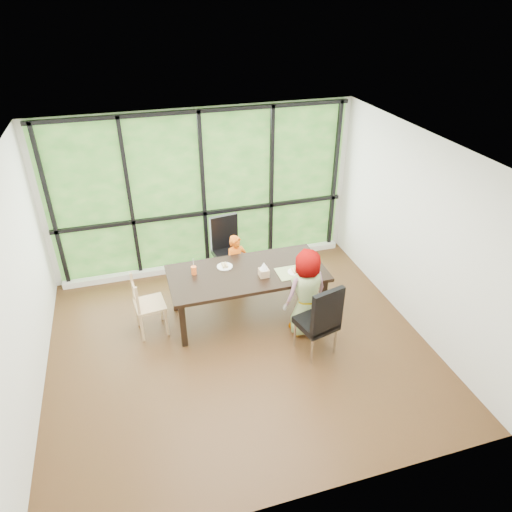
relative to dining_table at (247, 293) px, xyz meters
name	(u,v)px	position (x,y,z in m)	size (l,w,h in m)	color
ground	(240,346)	(-0.30, -0.65, -0.38)	(5.00, 5.00, 0.00)	black
back_wall	(203,192)	(-0.30, 1.60, 0.98)	(5.00, 5.00, 0.00)	silver
foliage_backdrop	(203,193)	(-0.30, 1.58, 0.98)	(4.80, 0.02, 2.65)	#244C1A
window_mullions	(203,193)	(-0.30, 1.54, 0.98)	(4.80, 0.06, 2.65)	black
window_sill	(208,263)	(-0.30, 1.50, -0.33)	(4.80, 0.12, 0.10)	silver
dining_table	(247,293)	(0.00, 0.00, 0.00)	(2.22, 1.03, 0.75)	black
chair_window_leather	(229,250)	(-0.03, 1.01, 0.17)	(0.46, 0.46, 1.08)	black
chair_interior_leather	(316,318)	(0.65, -1.01, 0.17)	(0.46, 0.46, 1.08)	black
chair_end_beech	(150,304)	(-1.39, 0.03, 0.08)	(0.42, 0.40, 0.90)	tan
child_toddler	(237,265)	(0.00, 0.62, 0.12)	(0.36, 0.24, 1.00)	#D2530C
child_older	(305,293)	(0.66, -0.58, 0.27)	(0.63, 0.41, 1.29)	gray
placemat	(294,272)	(0.62, -0.20, 0.38)	(0.47, 0.34, 0.01)	tan
plate_far	(225,267)	(-0.28, 0.21, 0.38)	(0.23, 0.23, 0.01)	white
plate_near	(295,272)	(0.64, -0.21, 0.38)	(0.21, 0.21, 0.01)	white
orange_cup	(194,270)	(-0.73, 0.16, 0.43)	(0.08, 0.08, 0.12)	orange
green_cup	(313,268)	(0.88, -0.27, 0.44)	(0.09, 0.09, 0.14)	#43CF29
white_mug	(314,256)	(1.05, 0.08, 0.42)	(0.08, 0.08, 0.08)	white
tissue_box	(264,273)	(0.19, -0.17, 0.43)	(0.13, 0.13, 0.11)	tan
crepe_rolls_far	(225,265)	(-0.28, 0.21, 0.41)	(0.10, 0.12, 0.04)	tan
crepe_rolls_near	(295,271)	(0.64, -0.21, 0.41)	(0.10, 0.12, 0.04)	tan
straw_white	(193,264)	(-0.73, 0.16, 0.53)	(0.01, 0.01, 0.20)	white
straw_pink	(313,261)	(0.88, -0.27, 0.55)	(0.01, 0.01, 0.20)	pink
tissue	(264,266)	(0.19, -0.17, 0.54)	(0.12, 0.12, 0.11)	white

